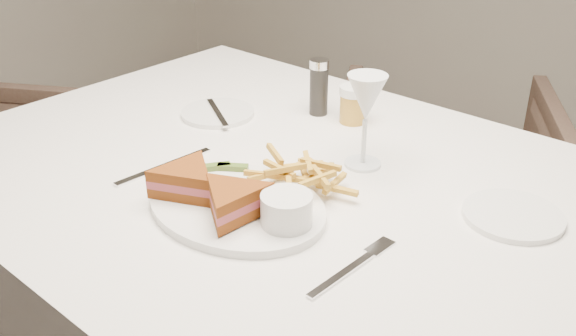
# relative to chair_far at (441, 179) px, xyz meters

# --- Properties ---
(chair_far) EXTENTS (0.84, 0.82, 0.67)m
(chair_far) POSITION_rel_chair_far_xyz_m (0.00, 0.00, 0.00)
(chair_far) COLOR #4D3A2F
(chair_far) RESTS_ON ground
(table_setting) EXTENTS (0.82, 0.68, 0.18)m
(table_setting) POSITION_rel_chair_far_xyz_m (0.02, -0.93, 0.45)
(table_setting) COLOR white
(table_setting) RESTS_ON table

